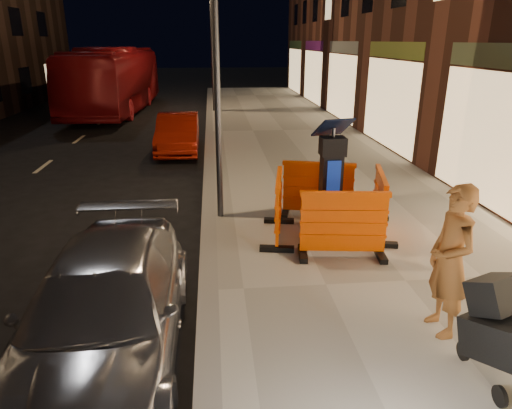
{
  "coord_description": "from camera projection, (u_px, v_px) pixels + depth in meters",
  "views": [
    {
      "loc": [
        0.14,
        -5.9,
        3.61
      ],
      "look_at": [
        0.8,
        1.0,
        1.1
      ],
      "focal_mm": 32.0,
      "sensor_mm": 36.0,
      "label": 1
    }
  ],
  "objects": [
    {
      "name": "barrier_back",
      "position": [
        318.0,
        189.0,
        9.31
      ],
      "size": [
        1.59,
        0.97,
        1.15
      ],
      "primitive_type": "cube",
      "rotation": [
        0.0,
        0.0,
        -0.26
      ],
      "color": "#F54D00",
      "rests_on": "sidewalk"
    },
    {
      "name": "parking_kiosk",
      "position": [
        331.0,
        182.0,
        8.27
      ],
      "size": [
        0.77,
        0.77,
        2.07
      ],
      "primitive_type": "cube",
      "rotation": [
        0.0,
        0.0,
        -0.21
      ],
      "color": "black",
      "rests_on": "sidewalk"
    },
    {
      "name": "barrier_bldgside",
      "position": [
        379.0,
        204.0,
        8.51
      ],
      "size": [
        0.95,
        1.58,
        1.15
      ],
      "primitive_type": "cube",
      "rotation": [
        0.0,
        0.0,
        1.33
      ],
      "color": "#F54D00",
      "rests_on": "sidewalk"
    },
    {
      "name": "car_red",
      "position": [
        179.0,
        151.0,
        15.64
      ],
      "size": [
        1.38,
        3.85,
        1.26
      ],
      "primitive_type": "imported",
      "rotation": [
        0.0,
        0.0,
        0.01
      ],
      "color": "maroon",
      "rests_on": "ground"
    },
    {
      "name": "kerb",
      "position": [
        208.0,
        295.0,
        6.71
      ],
      "size": [
        0.3,
        60.0,
        0.15
      ],
      "primitive_type": "cube",
      "color": "slate",
      "rests_on": "ground"
    },
    {
      "name": "barrier_kerbside",
      "position": [
        278.0,
        207.0,
        8.34
      ],
      "size": [
        0.85,
        1.56,
        1.15
      ],
      "primitive_type": "cube",
      "rotation": [
        0.0,
        0.0,
        1.4
      ],
      "color": "#F54D00",
      "rests_on": "sidewalk"
    },
    {
      "name": "car_silver",
      "position": [
        111.0,
        356.0,
        5.53
      ],
      "size": [
        1.82,
        4.43,
        1.28
      ],
      "primitive_type": "imported",
      "rotation": [
        0.0,
        0.0,
        0.01
      ],
      "color": "#ABABAF",
      "rests_on": "ground"
    },
    {
      "name": "man",
      "position": [
        450.0,
        261.0,
        5.45
      ],
      "size": [
        0.5,
        0.72,
        1.92
      ],
      "primitive_type": "imported",
      "rotation": [
        0.0,
        0.0,
        -1.52
      ],
      "color": "brown",
      "rests_on": "sidewalk"
    },
    {
      "name": "street_lamp_mid",
      "position": [
        216.0,
        66.0,
        8.49
      ],
      "size": [
        0.12,
        0.12,
        6.0
      ],
      "primitive_type": "cylinder",
      "color": "#3F3F44",
      "rests_on": "sidewalk"
    },
    {
      "name": "bus_doubledecker",
      "position": [
        118.0,
        111.0,
        24.35
      ],
      "size": [
        3.15,
        11.83,
        3.27
      ],
      "primitive_type": "imported",
      "rotation": [
        0.0,
        0.0,
        -0.03
      ],
      "color": "maroon",
      "rests_on": "ground"
    },
    {
      "name": "stroller",
      "position": [
        505.0,
        335.0,
        4.77
      ],
      "size": [
        0.86,
        1.02,
        1.09
      ],
      "primitive_type": "cube",
      "rotation": [
        0.0,
        0.0,
        0.4
      ],
      "color": "black",
      "rests_on": "sidewalk"
    },
    {
      "name": "street_lamp_far",
      "position": [
        212.0,
        50.0,
        22.53
      ],
      "size": [
        0.12,
        0.12,
        6.0
      ],
      "primitive_type": "cylinder",
      "color": "#3F3F44",
      "rests_on": "sidewalk"
    },
    {
      "name": "ground_plane",
      "position": [
        209.0,
        299.0,
        6.73
      ],
      "size": [
        120.0,
        120.0,
        0.0
      ],
      "primitive_type": "plane",
      "color": "black",
      "rests_on": "ground"
    },
    {
      "name": "barrier_front",
      "position": [
        343.0,
        225.0,
        7.53
      ],
      "size": [
        1.54,
        0.78,
        1.15
      ],
      "primitive_type": "cube",
      "rotation": [
        0.0,
        0.0,
        -0.12
      ],
      "color": "#F54D00",
      "rests_on": "sidewalk"
    },
    {
      "name": "sidewalk",
      "position": [
        405.0,
        285.0,
        6.98
      ],
      "size": [
        6.0,
        60.0,
        0.15
      ],
      "primitive_type": "cube",
      "color": "gray",
      "rests_on": "ground"
    }
  ]
}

